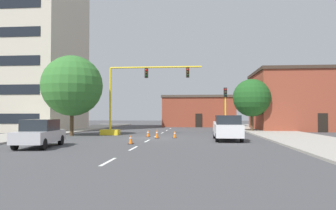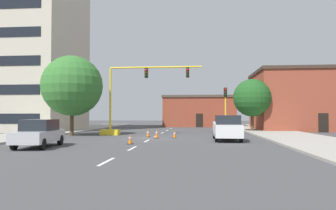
{
  "view_description": "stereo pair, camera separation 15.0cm",
  "coord_description": "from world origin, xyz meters",
  "px_view_note": "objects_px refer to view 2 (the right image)",
  "views": [
    {
      "loc": [
        3.82,
        -27.63,
        2.05
      ],
      "look_at": [
        0.92,
        4.74,
        3.02
      ],
      "focal_mm": 34.15,
      "sensor_mm": 36.0,
      "label": 1
    },
    {
      "loc": [
        3.97,
        -27.61,
        2.05
      ],
      "look_at": [
        0.92,
        4.74,
        3.02
      ],
      "focal_mm": 34.15,
      "sensor_mm": 36.0,
      "label": 2
    }
  ],
  "objects_px": {
    "sedan_silver_near_left": "(39,133)",
    "traffic_cone_roadside_b": "(157,134)",
    "tree_right_mid": "(252,98)",
    "traffic_cone_roadside_a": "(148,133)",
    "pickup_truck_white": "(227,128)",
    "tree_left_near": "(72,86)",
    "traffic_signal_gantry": "(123,112)",
    "traffic_cone_roadside_c": "(175,134)",
    "traffic_cone_roadside_d": "(130,139)",
    "traffic_light_pole_right": "(225,100)"
  },
  "relations": [
    {
      "from": "pickup_truck_white",
      "to": "traffic_cone_roadside_b",
      "type": "distance_m",
      "value": 6.05
    },
    {
      "from": "traffic_cone_roadside_d",
      "to": "sedan_silver_near_left",
      "type": "bearing_deg",
      "value": -153.71
    },
    {
      "from": "traffic_signal_gantry",
      "to": "traffic_cone_roadside_d",
      "type": "height_order",
      "value": "traffic_signal_gantry"
    },
    {
      "from": "traffic_cone_roadside_d",
      "to": "tree_left_near",
      "type": "bearing_deg",
      "value": 132.54
    },
    {
      "from": "traffic_signal_gantry",
      "to": "traffic_cone_roadside_d",
      "type": "relative_size",
      "value": 15.0
    },
    {
      "from": "traffic_cone_roadside_b",
      "to": "traffic_cone_roadside_d",
      "type": "xyz_separation_m",
      "value": [
        -1.14,
        -5.49,
        -0.06
      ]
    },
    {
      "from": "traffic_signal_gantry",
      "to": "sedan_silver_near_left",
      "type": "relative_size",
      "value": 2.16
    },
    {
      "from": "tree_left_near",
      "to": "traffic_cone_roadside_c",
      "type": "bearing_deg",
      "value": -12.23
    },
    {
      "from": "sedan_silver_near_left",
      "to": "traffic_cone_roadside_b",
      "type": "bearing_deg",
      "value": 51.71
    },
    {
      "from": "traffic_signal_gantry",
      "to": "traffic_cone_roadside_b",
      "type": "relative_size",
      "value": 12.79
    },
    {
      "from": "traffic_signal_gantry",
      "to": "traffic_cone_roadside_b",
      "type": "distance_m",
      "value": 5.96
    },
    {
      "from": "traffic_cone_roadside_a",
      "to": "traffic_cone_roadside_b",
      "type": "xyz_separation_m",
      "value": [
        1.03,
        -1.64,
        0.07
      ]
    },
    {
      "from": "traffic_cone_roadside_b",
      "to": "tree_right_mid",
      "type": "bearing_deg",
      "value": 48.96
    },
    {
      "from": "traffic_light_pole_right",
      "to": "traffic_cone_roadside_d",
      "type": "bearing_deg",
      "value": -123.62
    },
    {
      "from": "traffic_light_pole_right",
      "to": "pickup_truck_white",
      "type": "distance_m",
      "value": 7.8
    },
    {
      "from": "pickup_truck_white",
      "to": "tree_left_near",
      "type": "bearing_deg",
      "value": 163.46
    },
    {
      "from": "traffic_cone_roadside_c",
      "to": "traffic_cone_roadside_d",
      "type": "xyz_separation_m",
      "value": [
        -2.64,
        -5.99,
        0.02
      ]
    },
    {
      "from": "tree_right_mid",
      "to": "traffic_cone_roadside_d",
      "type": "height_order",
      "value": "tree_right_mid"
    },
    {
      "from": "sedan_silver_near_left",
      "to": "traffic_cone_roadside_d",
      "type": "bearing_deg",
      "value": 26.29
    },
    {
      "from": "traffic_cone_roadside_c",
      "to": "traffic_signal_gantry",
      "type": "bearing_deg",
      "value": 146.37
    },
    {
      "from": "tree_right_mid",
      "to": "traffic_cone_roadside_a",
      "type": "xyz_separation_m",
      "value": [
        -10.98,
        -9.8,
        -3.72
      ]
    },
    {
      "from": "sedan_silver_near_left",
      "to": "traffic_cone_roadside_c",
      "type": "bearing_deg",
      "value": 47.44
    },
    {
      "from": "traffic_cone_roadside_c",
      "to": "tree_right_mid",
      "type": "bearing_deg",
      "value": 52.29
    },
    {
      "from": "traffic_light_pole_right",
      "to": "traffic_cone_roadside_d",
      "type": "relative_size",
      "value": 7.17
    },
    {
      "from": "traffic_cone_roadside_a",
      "to": "traffic_signal_gantry",
      "type": "bearing_deg",
      "value": 139.52
    },
    {
      "from": "tree_left_near",
      "to": "traffic_signal_gantry",
      "type": "bearing_deg",
      "value": 16.25
    },
    {
      "from": "pickup_truck_white",
      "to": "traffic_cone_roadside_b",
      "type": "bearing_deg",
      "value": 164.64
    },
    {
      "from": "pickup_truck_white",
      "to": "traffic_cone_roadside_c",
      "type": "relative_size",
      "value": 8.6
    },
    {
      "from": "tree_right_mid",
      "to": "pickup_truck_white",
      "type": "height_order",
      "value": "tree_right_mid"
    },
    {
      "from": "tree_right_mid",
      "to": "sedan_silver_near_left",
      "type": "height_order",
      "value": "tree_right_mid"
    },
    {
      "from": "traffic_light_pole_right",
      "to": "traffic_cone_roadside_b",
      "type": "relative_size",
      "value": 6.12
    },
    {
      "from": "traffic_cone_roadside_b",
      "to": "traffic_cone_roadside_a",
      "type": "bearing_deg",
      "value": 122.07
    },
    {
      "from": "tree_left_near",
      "to": "traffic_cone_roadside_b",
      "type": "relative_size",
      "value": 9.92
    },
    {
      "from": "traffic_signal_gantry",
      "to": "pickup_truck_white",
      "type": "bearing_deg",
      "value": -30.35
    },
    {
      "from": "traffic_cone_roadside_c",
      "to": "traffic_cone_roadside_d",
      "type": "distance_m",
      "value": 6.54
    },
    {
      "from": "pickup_truck_white",
      "to": "traffic_cone_roadside_a",
      "type": "distance_m",
      "value": 7.59
    },
    {
      "from": "traffic_light_pole_right",
      "to": "traffic_cone_roadside_a",
      "type": "xyz_separation_m",
      "value": [
        -7.36,
        -4.12,
        -3.21
      ]
    },
    {
      "from": "tree_left_near",
      "to": "traffic_cone_roadside_a",
      "type": "xyz_separation_m",
      "value": [
        7.63,
        -1.06,
        -4.52
      ]
    },
    {
      "from": "pickup_truck_white",
      "to": "traffic_cone_roadside_a",
      "type": "relative_size",
      "value": 8.37
    },
    {
      "from": "tree_left_near",
      "to": "pickup_truck_white",
      "type": "height_order",
      "value": "tree_left_near"
    },
    {
      "from": "traffic_light_pole_right",
      "to": "tree_left_near",
      "type": "distance_m",
      "value": 15.36
    },
    {
      "from": "traffic_cone_roadside_a",
      "to": "tree_right_mid",
      "type": "bearing_deg",
      "value": 41.75
    },
    {
      "from": "traffic_signal_gantry",
      "to": "sedan_silver_near_left",
      "type": "bearing_deg",
      "value": -101.52
    },
    {
      "from": "tree_left_near",
      "to": "sedan_silver_near_left",
      "type": "height_order",
      "value": "tree_left_near"
    },
    {
      "from": "traffic_cone_roadside_a",
      "to": "traffic_cone_roadside_c",
      "type": "xyz_separation_m",
      "value": [
        2.52,
        -1.14,
        -0.01
      ]
    },
    {
      "from": "traffic_signal_gantry",
      "to": "sedan_silver_near_left",
      "type": "height_order",
      "value": "traffic_signal_gantry"
    },
    {
      "from": "sedan_silver_near_left",
      "to": "traffic_cone_roadside_a",
      "type": "xyz_separation_m",
      "value": [
        5.35,
        9.71,
        -0.57
      ]
    },
    {
      "from": "traffic_signal_gantry",
      "to": "tree_right_mid",
      "type": "bearing_deg",
      "value": 27.95
    },
    {
      "from": "traffic_signal_gantry",
      "to": "traffic_cone_roadside_d",
      "type": "bearing_deg",
      "value": -73.94
    },
    {
      "from": "pickup_truck_white",
      "to": "sedan_silver_near_left",
      "type": "relative_size",
      "value": 1.16
    }
  ]
}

